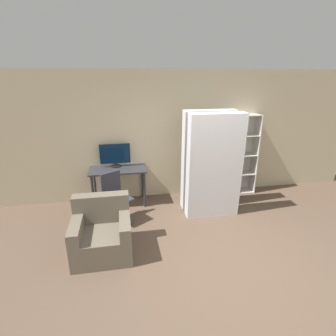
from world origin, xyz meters
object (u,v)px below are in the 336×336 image
object	(u,v)px
bookshelf	(238,158)
mattress_far	(208,161)
monitor	(115,155)
armchair	(102,233)
office_chair	(116,203)
mattress_near	(215,167)

from	to	relation	value
bookshelf	mattress_far	distance (m)	1.10
monitor	armchair	size ratio (longest dim) A/B	0.72
office_chair	mattress_near	bearing A→B (deg)	-3.33
office_chair	bookshelf	bearing A→B (deg)	17.78
armchair	mattress_far	bearing A→B (deg)	29.87
office_chair	bookshelf	size ratio (longest dim) A/B	0.52
mattress_far	armchair	distance (m)	2.42
monitor	mattress_far	xyz separation A→B (m)	(1.80, -0.60, -0.04)
bookshelf	mattress_far	bearing A→B (deg)	-147.17
mattress_far	armchair	bearing A→B (deg)	-150.13
mattress_near	mattress_far	world-z (taller)	mattress_near
mattress_near	mattress_far	xyz separation A→B (m)	(0.00, 0.39, -0.00)
mattress_far	monitor	bearing A→B (deg)	161.62
mattress_far	armchair	xyz separation A→B (m)	(-2.02, -1.16, -0.67)
bookshelf	mattress_near	xyz separation A→B (m)	(-0.91, -0.98, 0.17)
monitor	armchair	xyz separation A→B (m)	(-0.22, -1.75, -0.71)
mattress_near	mattress_far	size ratio (longest dim) A/B	1.00
bookshelf	armchair	xyz separation A→B (m)	(-2.93, -1.75, -0.50)
monitor	bookshelf	size ratio (longest dim) A/B	0.35
office_chair	mattress_far	world-z (taller)	mattress_far
office_chair	mattress_far	size ratio (longest dim) A/B	0.47
mattress_near	mattress_far	distance (m)	0.39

